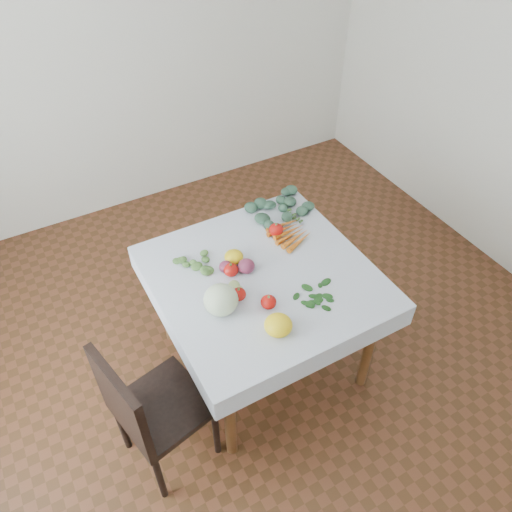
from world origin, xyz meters
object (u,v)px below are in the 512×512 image
Objects in this scene: chair at (146,408)px; carrot_bunch at (290,233)px; cabbage at (221,300)px; table at (263,288)px; heirloom_back at (234,257)px.

chair is 1.23m from carrot_bunch.
cabbage reaches higher than carrot_bunch.
chair reaches higher than carrot_bunch.
table is 0.23m from heirloom_back.
cabbage is 0.68m from carrot_bunch.
chair is at bearing -155.56° from carrot_bunch.
carrot_bunch is at bearing 34.68° from table.
chair is at bearing -159.81° from table.
heirloom_back reaches higher than carrot_bunch.
table is 0.38m from carrot_bunch.
chair is 3.62× the size of carrot_bunch.
table is 1.11× the size of chair.
carrot_bunch is at bearing 27.88° from cabbage.
heirloom_back is at bearing 52.58° from cabbage.
carrot_bunch is (0.29, 0.20, 0.12)m from table.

